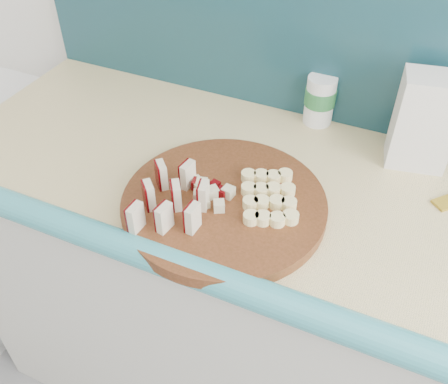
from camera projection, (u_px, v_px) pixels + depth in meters
kitchen_counter at (383, 348)px, 1.29m from camera, size 2.20×0.63×0.91m
cutting_board at (224, 204)px, 1.01m from camera, size 0.55×0.55×0.03m
apple_wedges at (171, 198)px, 0.96m from camera, size 0.15×0.19×0.06m
apple_chunks at (211, 195)px, 1.00m from camera, size 0.07×0.07×0.02m
banana_slices at (269, 196)px, 1.00m from camera, size 0.15×0.18×0.02m
flour_bag at (424, 121)px, 1.07m from camera, size 0.14×0.11×0.21m
canister at (320, 99)px, 1.22m from camera, size 0.08×0.08×0.12m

